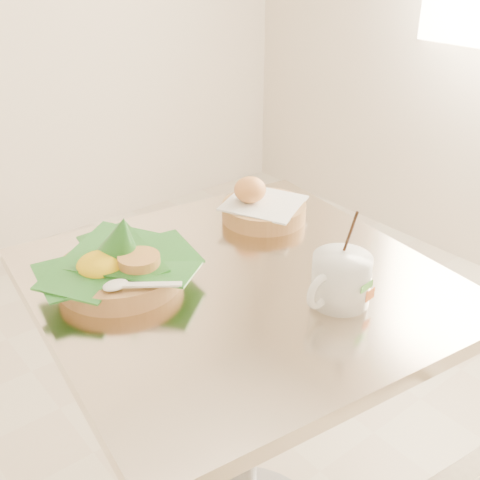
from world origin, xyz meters
TOP-DOWN VIEW (x-y plane):
  - cafe_table at (0.14, -0.04)m, footprint 0.78×0.78m
  - rice_basket at (-0.03, 0.09)m, footprint 0.28×0.28m
  - bread_basket at (0.34, 0.13)m, footprint 0.21×0.21m
  - coffee_mug at (0.22, -0.20)m, footprint 0.14×0.10m

SIDE VIEW (x-z plane):
  - cafe_table at x=0.14m, z-range 0.15..0.90m
  - bread_basket at x=0.34m, z-range 0.73..0.83m
  - rice_basket at x=-0.03m, z-range 0.72..0.86m
  - coffee_mug at x=0.22m, z-range 0.71..0.88m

